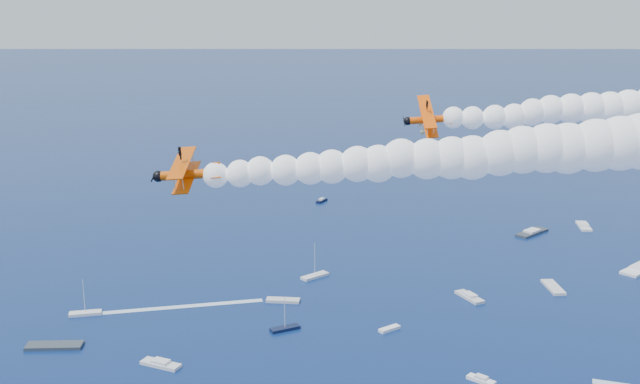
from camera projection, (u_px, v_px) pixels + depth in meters
The scene contains 4 objects.
biplane_lead at pixel (431, 119), 106.15m from camera, with size 6.97×7.82×4.71m, color #FC5105, non-canonical shape.
biplane_trail at pixel (189, 175), 89.42m from camera, with size 7.92×8.88×5.35m, color #DB4E04, non-canonical shape.
smoke_trail_trail at pixel (509, 153), 87.34m from camera, with size 62.44×42.01×12.91m, color white, non-canonical shape.
spectator_boats at pixel (542, 304), 191.58m from camera, with size 246.48×186.33×0.70m.
Camera 1 is at (59.25, -57.55, 73.88)m, focal length 44.83 mm.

